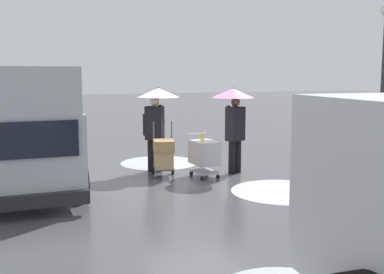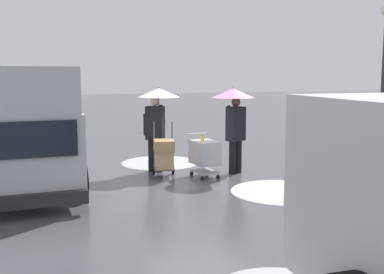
{
  "view_description": "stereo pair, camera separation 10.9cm",
  "coord_description": "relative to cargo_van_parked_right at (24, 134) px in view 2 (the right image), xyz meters",
  "views": [
    {
      "loc": [
        3.97,
        10.63,
        2.49
      ],
      "look_at": [
        0.42,
        0.7,
        1.05
      ],
      "focal_mm": 44.07,
      "sensor_mm": 36.0,
      "label": 1
    },
    {
      "loc": [
        3.86,
        10.67,
        2.49
      ],
      "look_at": [
        0.42,
        0.7,
        1.05
      ],
      "focal_mm": 44.07,
      "sensor_mm": 36.0,
      "label": 2
    }
  ],
  "objects": [
    {
      "name": "slush_patch_under_van",
      "position": [
        -3.52,
        -1.84,
        -1.18
      ],
      "size": [
        2.16,
        2.16,
        0.01
      ],
      "primitive_type": "cylinder",
      "color": "silver",
      "rests_on": "ground"
    },
    {
      "name": "street_lamp",
      "position": [
        -6.87,
        2.96,
        1.19
      ],
      "size": [
        0.28,
        0.28,
        3.86
      ],
      "color": "#2D2D33",
      "rests_on": "ground"
    },
    {
      "name": "slush_patch_mid_street",
      "position": [
        -5.11,
        2.12,
        -1.18
      ],
      "size": [
        2.18,
        2.18,
        0.01
      ],
      "primitive_type": "cylinder",
      "color": "silver",
      "rests_on": "ground"
    },
    {
      "name": "hand_dolly_boxes",
      "position": [
        -3.14,
        -0.08,
        -0.62
      ],
      "size": [
        0.64,
        0.79,
        1.32
      ],
      "color": "#515156",
      "rests_on": "ground"
    },
    {
      "name": "pedestrian_pink_side",
      "position": [
        -3.15,
        -0.74,
        0.41
      ],
      "size": [
        1.04,
        1.04,
        2.15
      ],
      "color": "black",
      "rests_on": "ground"
    },
    {
      "name": "pedestrian_black_side",
      "position": [
        -4.89,
        0.11,
        0.41
      ],
      "size": [
        1.04,
        1.04,
        2.15
      ],
      "color": "black",
      "rests_on": "ground"
    },
    {
      "name": "ground_plane",
      "position": [
        -4.01,
        -0.01,
        -1.18
      ],
      "size": [
        90.0,
        90.0,
        0.0
      ],
      "primitive_type": "plane",
      "color": "#4C4C51"
    },
    {
      "name": "shopping_cart_vendor",
      "position": [
        -4.05,
        0.27,
        -0.61
      ],
      "size": [
        0.63,
        0.87,
        1.04
      ],
      "color": "#B2B2B7",
      "rests_on": "ground"
    },
    {
      "name": "cargo_van_parked_right",
      "position": [
        0.0,
        0.0,
        0.0
      ],
      "size": [
        2.32,
        5.4,
        2.6
      ],
      "color": "#B7BABF",
      "rests_on": "ground"
    }
  ]
}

